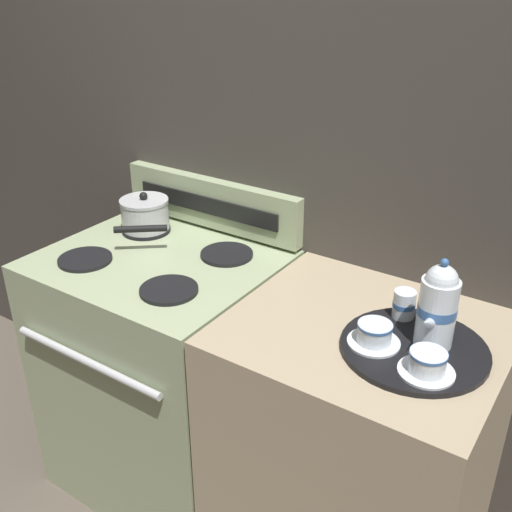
{
  "coord_description": "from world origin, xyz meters",
  "views": [
    {
      "loc": [
        0.85,
        -1.23,
        1.75
      ],
      "look_at": [
        -0.01,
        0.06,
        0.98
      ],
      "focal_mm": 42.0,
      "sensor_mm": 36.0,
      "label": 1
    }
  ],
  "objects_px": {
    "teapot": "(438,306)",
    "teacup_left": "(374,334)",
    "stove": "(166,373)",
    "creamer_jug": "(404,304)",
    "serving_tray": "(414,349)",
    "saucepan": "(145,214)",
    "teacup_right": "(427,363)"
  },
  "relations": [
    {
      "from": "teapot",
      "to": "teacup_left",
      "type": "distance_m",
      "value": 0.16
    },
    {
      "from": "stove",
      "to": "creamer_jug",
      "type": "xyz_separation_m",
      "value": [
        0.78,
        0.09,
        0.5
      ]
    },
    {
      "from": "serving_tray",
      "to": "teapot",
      "type": "distance_m",
      "value": 0.12
    },
    {
      "from": "serving_tray",
      "to": "creamer_jug",
      "type": "height_order",
      "value": "creamer_jug"
    },
    {
      "from": "saucepan",
      "to": "teacup_right",
      "type": "height_order",
      "value": "saucepan"
    },
    {
      "from": "stove",
      "to": "creamer_jug",
      "type": "bearing_deg",
      "value": 6.21
    },
    {
      "from": "serving_tray",
      "to": "creamer_jug",
      "type": "distance_m",
      "value": 0.14
    },
    {
      "from": "saucepan",
      "to": "creamer_jug",
      "type": "relative_size",
      "value": 3.63
    },
    {
      "from": "stove",
      "to": "serving_tray",
      "type": "distance_m",
      "value": 0.97
    },
    {
      "from": "serving_tray",
      "to": "teacup_left",
      "type": "bearing_deg",
      "value": -153.39
    },
    {
      "from": "creamer_jug",
      "to": "teacup_left",
      "type": "bearing_deg",
      "value": -94.79
    },
    {
      "from": "teapot",
      "to": "creamer_jug",
      "type": "relative_size",
      "value": 3.05
    },
    {
      "from": "teapot",
      "to": "teacup_right",
      "type": "bearing_deg",
      "value": -76.88
    },
    {
      "from": "stove",
      "to": "teapot",
      "type": "bearing_deg",
      "value": 0.54
    },
    {
      "from": "stove",
      "to": "teacup_left",
      "type": "xyz_separation_m",
      "value": [
        0.77,
        -0.07,
        0.49
      ]
    },
    {
      "from": "stove",
      "to": "creamer_jug",
      "type": "height_order",
      "value": "creamer_jug"
    },
    {
      "from": "saucepan",
      "to": "teacup_left",
      "type": "height_order",
      "value": "saucepan"
    },
    {
      "from": "saucepan",
      "to": "teacup_left",
      "type": "relative_size",
      "value": 2.11
    },
    {
      "from": "saucepan",
      "to": "teapot",
      "type": "relative_size",
      "value": 1.19
    },
    {
      "from": "serving_tray",
      "to": "teacup_left",
      "type": "height_order",
      "value": "teacup_left"
    },
    {
      "from": "serving_tray",
      "to": "teapot",
      "type": "relative_size",
      "value": 1.55
    },
    {
      "from": "teapot",
      "to": "teacup_right",
      "type": "relative_size",
      "value": 1.78
    },
    {
      "from": "stove",
      "to": "teacup_left",
      "type": "bearing_deg",
      "value": -5.18
    },
    {
      "from": "teacup_right",
      "to": "creamer_jug",
      "type": "height_order",
      "value": "creamer_jug"
    },
    {
      "from": "teacup_left",
      "to": "teacup_right",
      "type": "bearing_deg",
      "value": -15.71
    },
    {
      "from": "teacup_left",
      "to": "saucepan",
      "type": "bearing_deg",
      "value": 167.7
    },
    {
      "from": "teacup_left",
      "to": "stove",
      "type": "bearing_deg",
      "value": 174.82
    },
    {
      "from": "stove",
      "to": "saucepan",
      "type": "distance_m",
      "value": 0.56
    },
    {
      "from": "teacup_left",
      "to": "creamer_jug",
      "type": "bearing_deg",
      "value": 85.21
    },
    {
      "from": "serving_tray",
      "to": "teacup_right",
      "type": "bearing_deg",
      "value": -55.39
    },
    {
      "from": "saucepan",
      "to": "stove",
      "type": "bearing_deg",
      "value": -38.37
    },
    {
      "from": "creamer_jug",
      "to": "serving_tray",
      "type": "bearing_deg",
      "value": -56.32
    }
  ]
}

